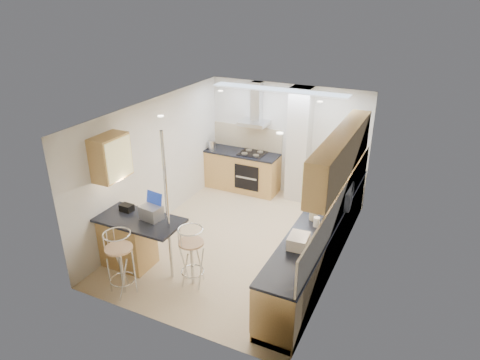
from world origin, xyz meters
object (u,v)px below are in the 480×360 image
at_px(microwave, 340,195).
at_px(laptop, 151,213).
at_px(bar_stool_end, 192,257).
at_px(bread_bin, 298,241).
at_px(bar_stool_near, 121,263).

xyz_separation_m(microwave, laptop, (-2.58, -1.85, -0.03)).
height_order(microwave, bar_stool_end, microwave).
xyz_separation_m(microwave, bar_stool_end, (-1.80, -1.95, -0.58)).
bearing_deg(microwave, laptop, 118.45).
bearing_deg(bread_bin, laptop, -177.17).
xyz_separation_m(microwave, bread_bin, (-0.21, -1.58, -0.08)).
relative_size(bar_stool_near, bread_bin, 3.09).
relative_size(laptop, bar_stool_end, 0.32).
distance_m(microwave, bar_stool_near, 3.75).
bearing_deg(laptop, microwave, 43.13).
xyz_separation_m(bar_stool_near, bar_stool_end, (0.85, 0.65, -0.03)).
height_order(microwave, bar_stool_near, microwave).
bearing_deg(bread_bin, bar_stool_end, -170.67).
bearing_deg(laptop, bar_stool_near, -87.71).
xyz_separation_m(microwave, bar_stool_near, (-2.65, -2.60, -0.55)).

